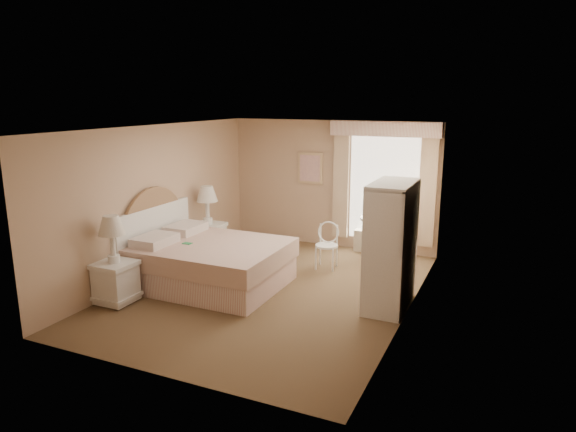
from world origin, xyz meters
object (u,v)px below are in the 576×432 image
at_px(nightstand_near, 115,271).
at_px(cafe_chair, 327,241).
at_px(bed, 204,261).
at_px(nightstand_far, 208,231).
at_px(armoire, 391,256).
at_px(round_table, 380,231).

distance_m(nightstand_near, cafe_chair, 3.57).
bearing_deg(cafe_chair, nightstand_near, -135.45).
xyz_separation_m(bed, nightstand_far, (-0.73, 1.27, 0.11)).
bearing_deg(cafe_chair, nightstand_far, -178.40).
distance_m(cafe_chair, armoire, 1.91).
xyz_separation_m(cafe_chair, armoire, (1.40, -1.26, 0.28)).
bearing_deg(round_table, armoire, -72.04).
distance_m(nightstand_far, cafe_chair, 2.27).
bearing_deg(nightstand_near, nightstand_far, 90.00).
bearing_deg(round_table, bed, -132.38).
height_order(bed, nightstand_near, bed).
xyz_separation_m(nightstand_near, armoire, (3.65, 1.51, 0.26)).
height_order(bed, round_table, bed).
bearing_deg(cafe_chair, bed, -140.14).
height_order(nightstand_far, round_table, nightstand_far).
height_order(bed, cafe_chair, bed).
relative_size(round_table, armoire, 0.43).
xyz_separation_m(nightstand_near, round_table, (2.96, 3.64, 0.04)).
height_order(cafe_chair, armoire, armoire).
distance_m(bed, round_table, 3.32).
bearing_deg(armoire, cafe_chair, 138.01).
xyz_separation_m(nightstand_far, armoire, (3.65, -0.95, 0.25)).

